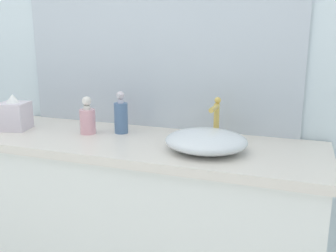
{
  "coord_description": "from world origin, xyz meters",
  "views": [
    {
      "loc": [
        0.78,
        -0.97,
        1.35
      ],
      "look_at": [
        0.27,
        0.41,
        0.99
      ],
      "focal_mm": 39.75,
      "sensor_mm": 36.0,
      "label": 1
    }
  ],
  "objects_px": {
    "lotion_bottle": "(88,119)",
    "tissue_box": "(14,114)",
    "soap_dispenser": "(121,116)",
    "sink_basin": "(206,141)"
  },
  "relations": [
    {
      "from": "soap_dispenser",
      "to": "lotion_bottle",
      "type": "bearing_deg",
      "value": -156.31
    },
    {
      "from": "sink_basin",
      "to": "tissue_box",
      "type": "bearing_deg",
      "value": 178.69
    },
    {
      "from": "tissue_box",
      "to": "sink_basin",
      "type": "bearing_deg",
      "value": -1.31
    },
    {
      "from": "lotion_bottle",
      "to": "tissue_box",
      "type": "relative_size",
      "value": 1.01
    },
    {
      "from": "soap_dispenser",
      "to": "lotion_bottle",
      "type": "height_order",
      "value": "soap_dispenser"
    },
    {
      "from": "soap_dispenser",
      "to": "tissue_box",
      "type": "xyz_separation_m",
      "value": [
        -0.51,
        -0.11,
        -0.01
      ]
    },
    {
      "from": "sink_basin",
      "to": "soap_dispenser",
      "type": "distance_m",
      "value": 0.46
    },
    {
      "from": "sink_basin",
      "to": "lotion_bottle",
      "type": "relative_size",
      "value": 1.87
    },
    {
      "from": "soap_dispenser",
      "to": "tissue_box",
      "type": "relative_size",
      "value": 1.14
    },
    {
      "from": "sink_basin",
      "to": "soap_dispenser",
      "type": "xyz_separation_m",
      "value": [
        -0.44,
        0.14,
        0.04
      ]
    }
  ]
}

